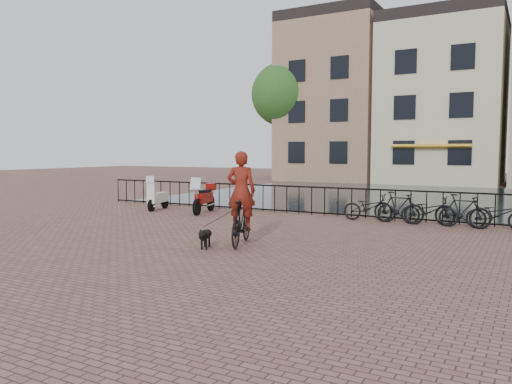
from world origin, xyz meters
The scene contains 15 objects.
ground centered at (0.00, 0.00, 0.00)m, with size 100.00×100.00×0.00m, color brown.
canal_water centered at (0.00, 17.30, 0.00)m, with size 20.00×20.00×0.00m, color black.
railing centered at (0.00, 8.00, 0.50)m, with size 20.00×0.05×1.02m.
canal_house_left centered at (-7.50, 30.00, 6.40)m, with size 7.50×9.00×12.80m.
canal_house_mid centered at (0.50, 30.00, 5.90)m, with size 8.00×9.50×11.80m.
tree_far_left centered at (-11.00, 27.00, 6.73)m, with size 5.04×5.04×9.27m.
cyclist centered at (0.31, 1.71, 1.02)m, with size 1.13×2.04×2.68m.
dog centered at (-0.22, 0.96, 0.25)m, with size 0.51×0.78×0.50m.
motorcycle centered at (-4.17, 6.49, 0.69)m, with size 0.95×2.00×1.39m.
scooter centered at (-6.33, 6.45, 0.69)m, with size 0.78×1.55×1.38m.
parked_bike_0 centered at (1.80, 7.40, 0.45)m, with size 0.60×1.72×0.90m, color black.
parked_bike_1 centered at (2.75, 7.40, 0.50)m, with size 0.47×1.66×1.00m, color black.
parked_bike_2 centered at (3.70, 7.40, 0.45)m, with size 0.60×1.72×0.90m, color black.
parked_bike_3 centered at (4.65, 7.40, 0.50)m, with size 0.47×1.66×1.00m, color black.
parked_bike_4 centered at (5.60, 7.40, 0.45)m, with size 0.60×1.72×0.90m, color black.
Camera 1 is at (6.52, -8.61, 2.29)m, focal length 35.00 mm.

